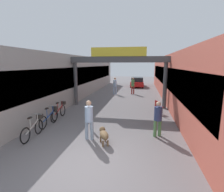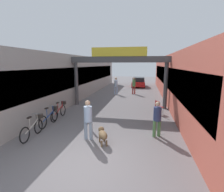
{
  "view_description": "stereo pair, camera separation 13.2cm",
  "coord_description": "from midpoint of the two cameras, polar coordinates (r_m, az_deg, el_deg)",
  "views": [
    {
      "loc": [
        1.76,
        -5.01,
        3.18
      ],
      "look_at": [
        0.0,
        5.02,
        1.3
      ],
      "focal_mm": 28.0,
      "sensor_mm": 36.0,
      "label": 1
    },
    {
      "loc": [
        1.89,
        -4.99,
        3.18
      ],
      "look_at": [
        0.0,
        5.02,
        1.3
      ],
      "focal_mm": 28.0,
      "sensor_mm": 36.0,
      "label": 2
    }
  ],
  "objects": [
    {
      "name": "cafe_chair_red_nearer",
      "position": [
        11.5,
        15.21,
        -3.2
      ],
      "size": [
        0.55,
        0.55,
        0.89
      ],
      "color": "gray",
      "rests_on": "ground_plane"
    },
    {
      "name": "parked_car_red",
      "position": [
        24.96,
        8.82,
        4.49
      ],
      "size": [
        1.83,
        4.02,
        1.33
      ],
      "color": "red",
      "rests_on": "ground_plane"
    },
    {
      "name": "pedestrian_with_dog",
      "position": [
        7.43,
        -7.32,
        -6.92
      ],
      "size": [
        0.38,
        0.35,
        1.7
      ],
      "color": "#8C9EB2",
      "rests_on": "ground_plane"
    },
    {
      "name": "bicycle_red_third",
      "position": [
        10.9,
        -16.3,
        -4.56
      ],
      "size": [
        0.46,
        1.69,
        0.98
      ],
      "color": "black",
      "rests_on": "ground_plane"
    },
    {
      "name": "pedestrian_companion",
      "position": [
        7.93,
        15.03,
        -6.64
      ],
      "size": [
        0.46,
        0.46,
        1.58
      ],
      "color": "#4C7F47",
      "rests_on": "ground_plane"
    },
    {
      "name": "storefront_left",
      "position": [
        17.47,
        -12.74,
        6.13
      ],
      "size": [
        3.0,
        26.0,
        3.88
      ],
      "color": "#9E9993",
      "rests_on": "ground_plane"
    },
    {
      "name": "arcade_sign_gateway",
      "position": [
        12.89,
        2.59,
        10.15
      ],
      "size": [
        7.4,
        0.47,
        4.35
      ],
      "color": "#4C4C4F",
      "rests_on": "ground_plane"
    },
    {
      "name": "bollard_post_metal",
      "position": [
        8.64,
        -6.72,
        -7.83
      ],
      "size": [
        0.1,
        0.1,
        0.94
      ],
      "color": "gray",
      "rests_on": "ground_plane"
    },
    {
      "name": "dog_on_leash",
      "position": [
        7.2,
        -2.56,
        -12.36
      ],
      "size": [
        0.61,
        0.87,
        0.61
      ],
      "color": "brown",
      "rests_on": "ground_plane"
    },
    {
      "name": "pedestrian_carrying_crate",
      "position": [
        18.39,
        1.5,
        3.72
      ],
      "size": [
        0.43,
        0.43,
        1.78
      ],
      "color": "#A5BFE0",
      "rests_on": "ground_plane"
    },
    {
      "name": "ground_plane",
      "position": [
        6.2,
        -8.57,
        -20.54
      ],
      "size": [
        80.0,
        80.0,
        0.0
      ],
      "primitive_type": "plane",
      "color": "slate"
    },
    {
      "name": "bicycle_silver_nearest",
      "position": [
        8.48,
        -23.87,
        -9.34
      ],
      "size": [
        0.46,
        1.69,
        0.98
      ],
      "color": "black",
      "rests_on": "ground_plane"
    },
    {
      "name": "storefront_right",
      "position": [
        16.38,
        22.27,
        5.34
      ],
      "size": [
        3.0,
        26.0,
        3.88
      ],
      "color": "#B25142",
      "rests_on": "ground_plane"
    },
    {
      "name": "bicycle_blue_second",
      "position": [
        9.79,
        -19.28,
        -6.43
      ],
      "size": [
        0.46,
        1.69,
        0.98
      ],
      "color": "black",
      "rests_on": "ground_plane"
    },
    {
      "name": "pedestrian_elderly_walking",
      "position": [
        18.66,
        7.36,
        3.73
      ],
      "size": [
        0.47,
        0.47,
        1.78
      ],
      "color": "#99332D",
      "rests_on": "ground_plane"
    }
  ]
}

